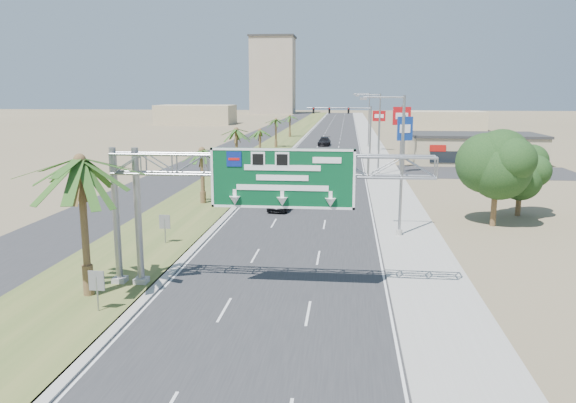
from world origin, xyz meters
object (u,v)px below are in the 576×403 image
(sign_gantry, at_px, (253,176))
(pole_sign_red_near, at_px, (402,119))
(palm_near, at_px, (80,161))
(car_left_lane, at_px, (282,201))
(signal_mast, at_px, (358,126))
(pole_sign_blue, at_px, (405,131))
(car_mid_lane, at_px, (326,164))
(pole_sign_red_far, at_px, (379,119))
(car_right_lane, at_px, (337,158))
(store_building, at_px, (474,149))
(car_far, at_px, (324,142))

(sign_gantry, relative_size, pole_sign_red_near, 1.99)
(palm_near, xyz_separation_m, car_left_lane, (7.20, 22.31, -6.17))
(signal_mast, distance_m, pole_sign_blue, 18.13)
(pole_sign_blue, bearing_deg, signal_mast, 108.27)
(signal_mast, distance_m, pole_sign_red_near, 14.09)
(car_mid_lane, bearing_deg, pole_sign_red_far, 66.90)
(signal_mast, xyz_separation_m, car_right_lane, (-2.99, -8.18, -4.11))
(palm_near, xyz_separation_m, pole_sign_blue, (20.05, 46.76, -1.57))
(signal_mast, height_order, pole_sign_blue, signal_mast)
(sign_gantry, distance_m, car_left_lane, 21.08)
(car_mid_lane, bearing_deg, car_left_lane, -101.62)
(signal_mast, distance_m, car_left_lane, 42.48)
(signal_mast, height_order, car_right_lane, signal_mast)
(sign_gantry, distance_m, pole_sign_blue, 46.40)
(sign_gantry, distance_m, palm_near, 8.41)
(signal_mast, relative_size, car_mid_lane, 2.19)
(car_left_lane, bearing_deg, store_building, 63.91)
(pole_sign_red_far, bearing_deg, car_far, 138.85)
(signal_mast, relative_size, store_building, 0.57)
(pole_sign_red_far, bearing_deg, pole_sign_blue, -86.06)
(car_mid_lane, xyz_separation_m, pole_sign_red_near, (9.89, 2.67, 5.81))
(pole_sign_red_near, relative_size, pole_sign_blue, 1.15)
(car_far, bearing_deg, car_left_lane, -88.79)
(car_far, height_order, pole_sign_red_near, pole_sign_red_near)
(store_building, distance_m, pole_sign_red_far, 20.69)
(car_left_lane, height_order, pole_sign_red_far, pole_sign_red_far)
(palm_near, distance_m, car_left_lane, 24.24)
(car_right_lane, relative_size, car_far, 0.98)
(sign_gantry, xyz_separation_m, store_building, (23.06, 56.07, -4.06))
(car_left_lane, bearing_deg, sign_gantry, -79.53)
(store_building, height_order, car_right_lane, store_building)
(sign_gantry, xyz_separation_m, palm_near, (-8.14, -1.93, 0.87))
(car_mid_lane, distance_m, pole_sign_red_near, 11.78)
(pole_sign_red_far, bearing_deg, car_right_lane, -110.86)
(pole_sign_red_near, bearing_deg, store_building, 31.35)
(palm_near, distance_m, pole_sign_red_near, 54.95)
(sign_gantry, height_order, car_left_lane, sign_gantry)
(store_building, height_order, car_mid_lane, store_building)
(palm_near, height_order, pole_sign_red_far, palm_near)
(palm_near, xyz_separation_m, signal_mast, (14.37, 63.97, -2.08))
(sign_gantry, bearing_deg, pole_sign_red_far, 82.02)
(palm_near, height_order, pole_sign_red_near, pole_sign_red_near)
(palm_near, height_order, pole_sign_blue, palm_near)
(sign_gantry, relative_size, palm_near, 2.01)
(pole_sign_red_far, bearing_deg, sign_gantry, -97.98)
(palm_near, relative_size, car_right_lane, 1.56)
(car_left_lane, relative_size, car_far, 0.82)
(car_mid_lane, xyz_separation_m, pole_sign_red_far, (8.09, 25.18, 4.83))
(palm_near, distance_m, signal_mast, 65.60)
(car_left_lane, xyz_separation_m, pole_sign_red_near, (12.80, 28.87, 5.82))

